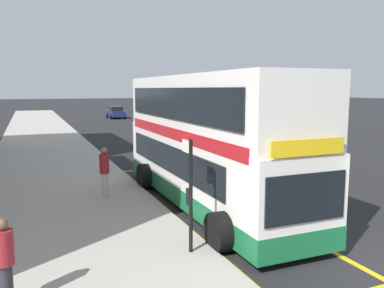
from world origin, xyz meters
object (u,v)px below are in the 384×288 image
at_px(double_decker_bus, 206,145).
at_px(parked_car_black_behind, 169,127).
at_px(bus_stop_sign, 190,185).
at_px(parked_car_navy_ahead, 198,136).
at_px(parked_car_navy_far, 116,112).
at_px(pedestrian_further_back, 104,170).
at_px(pedestrian_waiting_near_sign, 4,260).

relative_size(double_decker_bus, parked_car_black_behind, 2.52).
relative_size(double_decker_bus, bus_stop_sign, 3.85).
relative_size(bus_stop_sign, parked_car_navy_ahead, 0.65).
distance_m(bus_stop_sign, parked_car_navy_far, 45.49).
bearing_deg(double_decker_bus, parked_car_navy_far, 82.48).
distance_m(parked_car_black_behind, parked_car_navy_ahead, 6.42).
bearing_deg(parked_car_navy_far, bus_stop_sign, -99.31).
height_order(bus_stop_sign, parked_car_black_behind, bus_stop_sign).
relative_size(double_decker_bus, pedestrian_further_back, 5.91).
xyz_separation_m(parked_car_black_behind, pedestrian_waiting_near_sign, (-11.24, -23.44, 0.21)).
bearing_deg(parked_car_navy_far, double_decker_bus, -97.27).
height_order(bus_stop_sign, parked_car_navy_ahead, bus_stop_sign).
bearing_deg(parked_car_navy_ahead, pedestrian_further_back, 50.03).
bearing_deg(bus_stop_sign, double_decker_bus, 60.41).
distance_m(parked_car_navy_far, pedestrian_further_back, 40.29).
relative_size(parked_car_black_behind, pedestrian_further_back, 2.34).
height_order(double_decker_bus, pedestrian_waiting_near_sign, double_decker_bus).
bearing_deg(parked_car_navy_far, pedestrian_waiting_near_sign, -103.78).
height_order(bus_stop_sign, pedestrian_further_back, bus_stop_sign).
distance_m(double_decker_bus, pedestrian_waiting_near_sign, 7.75).
xyz_separation_m(bus_stop_sign, pedestrian_waiting_near_sign, (-3.91, -1.02, -0.74)).
bearing_deg(pedestrian_waiting_near_sign, bus_stop_sign, 14.58).
bearing_deg(pedestrian_further_back, pedestrian_waiting_near_sign, -114.05).
xyz_separation_m(parked_car_black_behind, parked_car_navy_far, (0.22, 22.43, 0.00)).
xyz_separation_m(parked_car_navy_far, pedestrian_waiting_near_sign, (-11.46, -45.87, 0.21)).
bearing_deg(parked_car_black_behind, pedestrian_further_back, 64.88).
relative_size(double_decker_bus, parked_car_navy_ahead, 2.52).
bearing_deg(bus_stop_sign, parked_car_black_behind, 71.90).
relative_size(parked_car_black_behind, parked_car_navy_ahead, 1.00).
xyz_separation_m(double_decker_bus, pedestrian_further_back, (-3.13, 1.74, -0.94)).
xyz_separation_m(double_decker_bus, bus_stop_sign, (-2.12, -3.74, -0.31)).
distance_m(double_decker_bus, parked_car_navy_far, 41.48).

